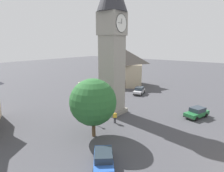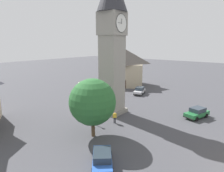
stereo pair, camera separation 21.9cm
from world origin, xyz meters
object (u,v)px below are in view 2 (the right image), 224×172
at_px(car_blue_kerb, 197,113).
at_px(lamp_post, 80,94).
at_px(road_sign, 77,107).
at_px(car_silver_kerb, 102,159).
at_px(tree, 93,102).
at_px(building_corner_back, 126,67).
at_px(pedestrian, 115,116).
at_px(clock_tower, 112,30).
at_px(car_red_corner, 140,91).

relative_size(car_blue_kerb, lamp_post, 0.82).
bearing_deg(road_sign, car_silver_kerb, 59.42).
bearing_deg(tree, road_sign, -112.72).
bearing_deg(road_sign, building_corner_back, -161.51).
bearing_deg(pedestrian, clock_tower, -136.56).
relative_size(car_red_corner, pedestrian, 2.62).
distance_m(clock_tower, road_sign, 12.37).
xyz_separation_m(tree, road_sign, (-2.27, -5.42, -2.36)).
height_order(car_silver_kerb, tree, tree).
height_order(clock_tower, tree, clock_tower).
distance_m(pedestrian, lamp_post, 6.06).
distance_m(car_silver_kerb, lamp_post, 12.57).
relative_size(tree, road_sign, 2.50).
bearing_deg(road_sign, tree, 67.28).
height_order(clock_tower, car_blue_kerb, clock_tower).
relative_size(car_silver_kerb, building_corner_back, 0.35).
height_order(car_blue_kerb, tree, tree).
xyz_separation_m(car_blue_kerb, lamp_post, (10.92, -13.60, 2.84)).
xyz_separation_m(car_blue_kerb, tree, (13.88, -8.07, 3.50)).
bearing_deg(clock_tower, car_silver_kerb, 34.92).
distance_m(car_blue_kerb, building_corner_back, 25.11).
xyz_separation_m(car_silver_kerb, road_sign, (-5.99, -10.14, 1.14)).
bearing_deg(car_blue_kerb, car_silver_kerb, -10.76).
bearing_deg(car_silver_kerb, lamp_post, -123.12).
height_order(clock_tower, pedestrian, clock_tower).
xyz_separation_m(car_blue_kerb, building_corner_back, (-12.34, -21.49, 4.02)).
relative_size(building_corner_back, lamp_post, 2.22).
relative_size(clock_tower, pedestrian, 12.91).
distance_m(lamp_post, road_sign, 1.84).
distance_m(car_blue_kerb, tree, 16.43).
distance_m(car_silver_kerb, pedestrian, 9.73).
height_order(car_silver_kerb, pedestrian, pedestrian).
bearing_deg(pedestrian, car_silver_kerb, 31.11).
xyz_separation_m(car_red_corner, pedestrian, (15.86, 5.35, 0.25)).
bearing_deg(car_red_corner, car_blue_kerb, 64.40).
height_order(car_blue_kerb, lamp_post, lamp_post).
xyz_separation_m(clock_tower, car_red_corner, (-12.69, -2.35, -12.01)).
bearing_deg(road_sign, car_blue_kerb, 130.74).
bearing_deg(building_corner_back, car_red_corner, 53.43).
relative_size(car_red_corner, road_sign, 1.58).
height_order(car_blue_kerb, car_red_corner, same).
bearing_deg(car_red_corner, tree, 15.46).
bearing_deg(car_red_corner, lamp_post, 0.40).
distance_m(building_corner_back, lamp_post, 24.59).
distance_m(pedestrian, road_sign, 5.69).
relative_size(car_silver_kerb, tree, 0.60).
xyz_separation_m(car_silver_kerb, pedestrian, (-8.33, -5.02, 0.25)).
bearing_deg(tree, car_blue_kerb, 149.84).
distance_m(car_blue_kerb, road_sign, 17.83).
distance_m(car_silver_kerb, car_red_corner, 26.31).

